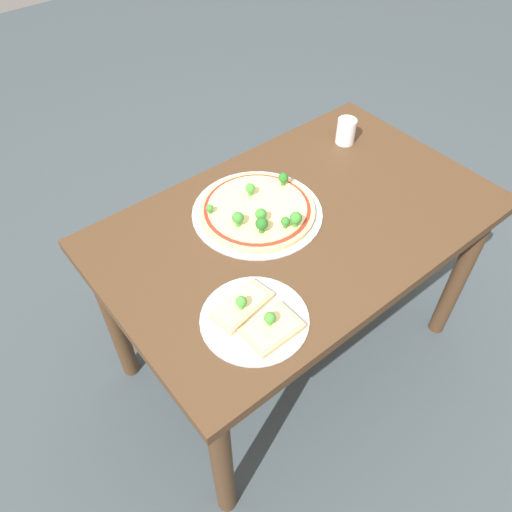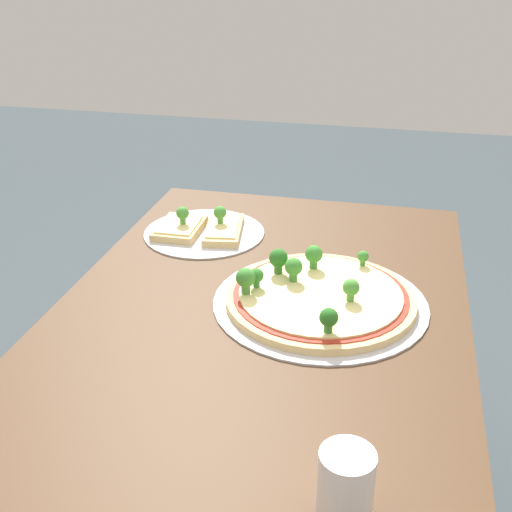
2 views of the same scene
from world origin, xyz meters
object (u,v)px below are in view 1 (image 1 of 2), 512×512
Objects in this scene: pizza_tray_whole at (258,210)px; drinking_cup at (346,131)px; dining_table at (298,243)px; pizza_tray_slice at (256,317)px.

drinking_cup reaches higher than pizza_tray_whole.
dining_table is 0.46m from drinking_cup.
pizza_tray_slice is 0.82m from drinking_cup.
pizza_tray_whole is (-0.08, 0.10, 0.11)m from dining_table.
drinking_cup is at bearing 26.77° from dining_table.
drinking_cup reaches higher than pizza_tray_slice.
pizza_tray_slice is at bearing -148.75° from dining_table.
dining_table is at bearing -50.68° from pizza_tray_whole.
drinking_cup is (0.39, 0.20, 0.14)m from dining_table.
dining_table is 4.38× the size of pizza_tray_slice.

